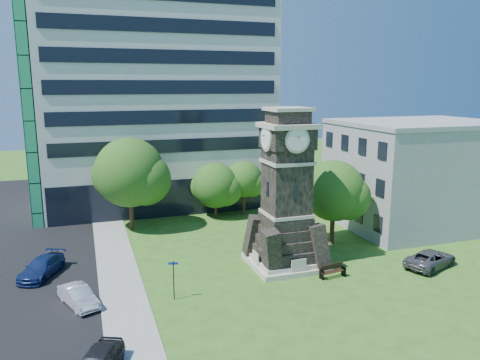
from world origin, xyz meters
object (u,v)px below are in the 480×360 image
object	(u,v)px
car_street_mid	(78,296)
park_bench	(332,271)
car_street_north	(42,267)
street_sign	(174,276)
clock_tower	(286,199)
car_east_lot	(431,259)

from	to	relation	value
car_street_mid	park_bench	world-z (taller)	car_street_mid
car_street_north	street_sign	bearing A→B (deg)	-14.71
car_street_mid	park_bench	distance (m)	17.63
clock_tower	street_sign	xyz separation A→B (m)	(-9.36, -3.20, -3.61)
clock_tower	car_street_mid	size ratio (longest dim) A/B	3.21
clock_tower	street_sign	bearing A→B (deg)	-161.10
car_street_north	clock_tower	bearing A→B (deg)	12.68
park_bench	street_sign	world-z (taller)	street_sign
car_street_mid	car_street_north	size ratio (longest dim) A/B	0.82
street_sign	car_east_lot	bearing A→B (deg)	13.32
clock_tower	car_east_lot	bearing A→B (deg)	-20.92
car_street_mid	street_sign	distance (m)	6.13
park_bench	car_street_mid	bearing A→B (deg)	167.00
car_east_lot	park_bench	distance (m)	8.22
street_sign	clock_tower	bearing A→B (deg)	34.53
car_street_north	car_east_lot	xyz separation A→B (m)	(28.34, -7.73, -0.01)
clock_tower	car_east_lot	size ratio (longest dim) A/B	2.55
clock_tower	car_east_lot	xyz separation A→B (m)	(10.47, -4.00, -4.61)
clock_tower	car_street_north	bearing A→B (deg)	168.22
clock_tower	car_east_lot	world-z (taller)	clock_tower
car_east_lot	street_sign	size ratio (longest dim) A/B	1.80
car_street_north	street_sign	size ratio (longest dim) A/B	1.74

